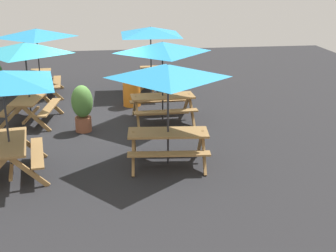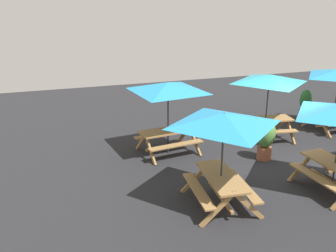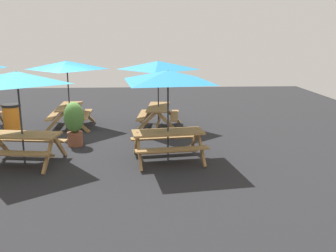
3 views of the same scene
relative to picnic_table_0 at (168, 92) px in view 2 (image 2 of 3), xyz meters
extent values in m
plane|color=#232326|center=(3.26, -1.83, -1.99)|extent=(24.27, 24.27, 0.00)
cube|color=olive|center=(0.00, 0.00, -1.25)|extent=(1.88, 0.94, 0.05)
cube|color=olive|center=(0.08, -0.54, -1.54)|extent=(1.82, 0.50, 0.04)
cube|color=olive|center=(-0.08, 0.54, -1.54)|extent=(1.82, 0.50, 0.04)
cube|color=olive|center=(-0.72, -0.47, -1.62)|extent=(0.17, 0.80, 0.81)
cube|color=olive|center=(-0.82, 0.25, -1.62)|extent=(0.17, 0.80, 0.81)
cube|color=olive|center=(0.82, -0.25, -1.62)|extent=(0.17, 0.80, 0.81)
cube|color=olive|center=(0.72, 0.47, -1.62)|extent=(0.17, 0.80, 0.81)
cube|color=olive|center=(0.00, 0.00, -1.77)|extent=(1.55, 0.28, 0.06)
cylinder|color=#2D2D33|center=(0.00, 0.00, -0.84)|extent=(0.04, 0.04, 2.30)
pyramid|color=#268CC6|center=(0.00, 0.00, 0.17)|extent=(2.80, 2.80, 0.28)
cube|color=olive|center=(0.15, -3.43, -1.25)|extent=(0.87, 1.86, 0.05)
cube|color=olive|center=(0.69, -3.49, -1.54)|extent=(0.43, 1.82, 0.04)
cube|color=olive|center=(-0.40, -3.38, -1.54)|extent=(0.43, 1.82, 0.04)
cube|color=olive|center=(0.43, -4.25, -1.62)|extent=(0.80, 0.14, 0.81)
cube|color=olive|center=(-0.29, -4.17, -1.62)|extent=(0.80, 0.14, 0.81)
cube|color=olive|center=(0.59, -2.69, -1.62)|extent=(0.80, 0.14, 0.81)
cube|color=olive|center=(-0.14, -2.62, -1.62)|extent=(0.80, 0.14, 0.81)
cube|color=olive|center=(0.15, -3.43, -1.77)|extent=(0.22, 1.56, 0.06)
cylinder|color=#2D2D33|center=(0.15, -3.43, -0.84)|extent=(0.04, 0.04, 2.30)
pyramid|color=#268CC6|center=(0.15, -3.43, 0.17)|extent=(2.18, 2.18, 0.28)
cube|color=olive|center=(3.21, -3.70, -1.25)|extent=(0.77, 1.83, 0.05)
cube|color=olive|center=(2.66, -3.72, -1.54)|extent=(0.33, 1.81, 0.04)
cube|color=olive|center=(3.55, -2.91, -1.62)|extent=(0.80, 0.09, 0.81)
cube|color=olive|center=(2.82, -2.94, -1.62)|extent=(0.80, 0.09, 0.81)
cube|color=olive|center=(3.21, -3.70, -1.77)|extent=(0.13, 1.56, 0.06)
cube|color=olive|center=(6.59, 0.14, -1.25)|extent=(1.84, 0.82, 0.05)
cube|color=olive|center=(6.55, 0.68, -1.54)|extent=(1.81, 0.38, 0.04)
cube|color=olive|center=(5.84, -0.28, -1.62)|extent=(0.11, 0.80, 0.81)
cube|color=olive|center=(5.79, 0.45, -1.62)|extent=(0.11, 0.80, 0.81)
cube|color=olive|center=(6.59, 0.14, -1.77)|extent=(1.56, 0.17, 0.06)
cylinder|color=#2D2D33|center=(6.59, 0.14, -0.84)|extent=(0.04, 0.04, 2.30)
cube|color=olive|center=(3.60, 0.07, -1.25)|extent=(1.88, 0.95, 0.05)
cube|color=olive|center=(3.53, -0.47, -1.54)|extent=(1.82, 0.51, 0.04)
cube|color=olive|center=(3.68, 0.62, -1.54)|extent=(1.82, 0.51, 0.04)
cube|color=olive|center=(2.78, -0.17, -1.62)|extent=(0.17, 0.80, 0.81)
cube|color=olive|center=(2.88, 0.55, -1.62)|extent=(0.17, 0.80, 0.81)
cube|color=olive|center=(4.32, -0.40, -1.62)|extent=(0.17, 0.80, 0.81)
cube|color=olive|center=(4.43, 0.32, -1.62)|extent=(0.17, 0.80, 0.81)
cube|color=olive|center=(3.60, 0.07, -1.77)|extent=(1.55, 0.29, 0.06)
cylinder|color=#2D2D33|center=(3.60, 0.07, -0.84)|extent=(0.04, 0.04, 2.30)
pyramid|color=teal|center=(3.60, 0.07, 0.17)|extent=(2.27, 2.27, 0.28)
cylinder|color=#935138|center=(2.63, -1.44, -1.79)|extent=(0.44, 0.44, 0.40)
ellipsoid|color=#4C7F38|center=(2.63, -1.44, -1.15)|extent=(0.58, 0.58, 0.89)
cylinder|color=#59595B|center=(6.40, 1.54, -1.79)|extent=(0.44, 0.44, 0.40)
ellipsoid|color=#2D7233|center=(6.40, 1.54, -1.17)|extent=(0.46, 0.46, 0.84)
camera|label=1|loc=(-9.65, -2.08, 2.34)|focal=50.00mm
camera|label=2|loc=(-3.57, -10.51, 2.71)|focal=40.00mm
camera|label=3|loc=(0.49, 9.15, 1.14)|focal=40.00mm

